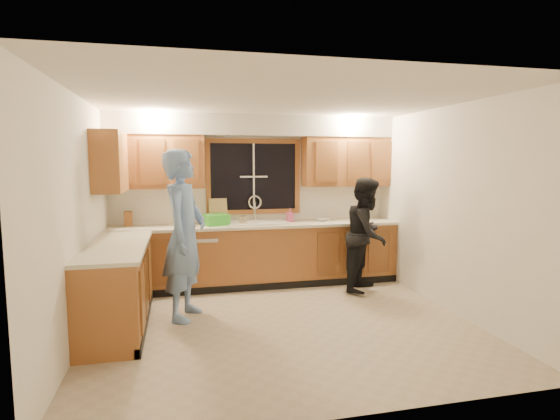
# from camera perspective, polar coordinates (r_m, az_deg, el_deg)

# --- Properties ---
(floor) EXTENTS (4.20, 4.20, 0.00)m
(floor) POSITION_cam_1_polar(r_m,az_deg,el_deg) (5.12, 0.30, -14.55)
(floor) COLOR tan
(floor) RESTS_ON ground
(ceiling) EXTENTS (4.20, 4.20, 0.00)m
(ceiling) POSITION_cam_1_polar(r_m,az_deg,el_deg) (4.84, 0.32, 14.34)
(ceiling) COLOR white
(wall_back) EXTENTS (4.20, 0.00, 4.20)m
(wall_back) POSITION_cam_1_polar(r_m,az_deg,el_deg) (6.68, -3.45, 1.37)
(wall_back) COLOR white
(wall_back) RESTS_ON ground
(wall_left) EXTENTS (0.00, 3.80, 3.80)m
(wall_left) POSITION_cam_1_polar(r_m,az_deg,el_deg) (4.80, -24.90, -1.16)
(wall_left) COLOR white
(wall_left) RESTS_ON ground
(wall_right) EXTENTS (0.00, 3.80, 3.80)m
(wall_right) POSITION_cam_1_polar(r_m,az_deg,el_deg) (5.68, 21.38, 0.07)
(wall_right) COLOR white
(wall_right) RESTS_ON ground
(base_cabinets_back) EXTENTS (4.20, 0.60, 0.88)m
(base_cabinets_back) POSITION_cam_1_polar(r_m,az_deg,el_deg) (6.50, -2.96, -5.98)
(base_cabinets_back) COLOR #A5622F
(base_cabinets_back) RESTS_ON ground
(base_cabinets_left) EXTENTS (0.60, 1.90, 0.88)m
(base_cabinets_left) POSITION_cam_1_polar(r_m,az_deg,el_deg) (5.24, -20.44, -9.40)
(base_cabinets_left) COLOR #A5622F
(base_cabinets_left) RESTS_ON ground
(countertop_back) EXTENTS (4.20, 0.63, 0.04)m
(countertop_back) POSITION_cam_1_polar(r_m,az_deg,el_deg) (6.41, -2.96, -1.99)
(countertop_back) COLOR beige
(countertop_back) RESTS_ON base_cabinets_back
(countertop_left) EXTENTS (0.63, 1.90, 0.04)m
(countertop_left) POSITION_cam_1_polar(r_m,az_deg,el_deg) (5.14, -20.47, -4.46)
(countertop_left) COLOR beige
(countertop_left) RESTS_ON base_cabinets_left
(upper_cabinets_left) EXTENTS (1.35, 0.33, 0.75)m
(upper_cabinets_left) POSITION_cam_1_polar(r_m,az_deg,el_deg) (6.40, -15.98, 6.08)
(upper_cabinets_left) COLOR #A5622F
(upper_cabinets_left) RESTS_ON wall_back
(upper_cabinets_right) EXTENTS (1.35, 0.33, 0.75)m
(upper_cabinets_right) POSITION_cam_1_polar(r_m,az_deg,el_deg) (6.88, 8.61, 6.25)
(upper_cabinets_right) COLOR #A5622F
(upper_cabinets_right) RESTS_ON wall_back
(upper_cabinets_return) EXTENTS (0.33, 0.90, 0.75)m
(upper_cabinets_return) POSITION_cam_1_polar(r_m,az_deg,el_deg) (5.84, -21.32, 5.89)
(upper_cabinets_return) COLOR #A5622F
(upper_cabinets_return) RESTS_ON wall_left
(soffit) EXTENTS (4.20, 0.35, 0.30)m
(soffit) POSITION_cam_1_polar(r_m,az_deg,el_deg) (6.50, -3.26, 10.94)
(soffit) COLOR beige
(soffit) RESTS_ON wall_back
(window_frame) EXTENTS (1.44, 0.03, 1.14)m
(window_frame) POSITION_cam_1_polar(r_m,az_deg,el_deg) (6.65, -3.46, 4.37)
(window_frame) COLOR black
(window_frame) RESTS_ON wall_back
(sink) EXTENTS (0.86, 0.52, 0.57)m
(sink) POSITION_cam_1_polar(r_m,az_deg,el_deg) (6.43, -2.99, -2.27)
(sink) COLOR white
(sink) RESTS_ON countertop_back
(dishwasher) EXTENTS (0.60, 0.56, 0.82)m
(dishwasher) POSITION_cam_1_polar(r_m,az_deg,el_deg) (6.41, -10.49, -6.54)
(dishwasher) COLOR white
(dishwasher) RESTS_ON floor
(stove) EXTENTS (0.58, 0.75, 0.90)m
(stove) POSITION_cam_1_polar(r_m,az_deg,el_deg) (4.70, -21.35, -11.14)
(stove) COLOR white
(stove) RESTS_ON floor
(man) EXTENTS (0.69, 0.84, 1.97)m
(man) POSITION_cam_1_polar(r_m,az_deg,el_deg) (5.18, -12.37, -3.17)
(man) COLOR #6C91CD
(man) RESTS_ON floor
(woman) EXTENTS (0.97, 0.99, 1.61)m
(woman) POSITION_cam_1_polar(r_m,az_deg,el_deg) (6.29, 11.29, -3.15)
(woman) COLOR black
(woman) RESTS_ON floor
(knife_block) EXTENTS (0.12, 0.11, 0.21)m
(knife_block) POSITION_cam_1_polar(r_m,az_deg,el_deg) (6.50, -19.20, -1.10)
(knife_block) COLOR brown
(knife_block) RESTS_ON countertop_back
(cutting_board) EXTENTS (0.28, 0.12, 0.36)m
(cutting_board) POSITION_cam_1_polar(r_m,az_deg,el_deg) (6.54, -8.08, -0.09)
(cutting_board) COLOR tan
(cutting_board) RESTS_ON countertop_back
(dish_crate) EXTENTS (0.41, 0.39, 0.15)m
(dish_crate) POSITION_cam_1_polar(r_m,az_deg,el_deg) (6.35, -8.38, -1.24)
(dish_crate) COLOR green
(dish_crate) RESTS_ON countertop_back
(soap_bottle) EXTENTS (0.11, 0.11, 0.20)m
(soap_bottle) POSITION_cam_1_polar(r_m,az_deg,el_deg) (6.64, 1.33, -0.64)
(soap_bottle) COLOR #D55184
(soap_bottle) RESTS_ON countertop_back
(bowl) EXTENTS (0.25, 0.25, 0.05)m
(bowl) POSITION_cam_1_polar(r_m,az_deg,el_deg) (6.72, 5.44, -1.24)
(bowl) COLOR silver
(bowl) RESTS_ON countertop_back
(can_left) EXTENTS (0.09, 0.09, 0.13)m
(can_left) POSITION_cam_1_polar(r_m,az_deg,el_deg) (6.27, -5.01, -1.41)
(can_left) COLOR #C4B496
(can_left) RESTS_ON countertop_back
(can_right) EXTENTS (0.08, 0.08, 0.13)m
(can_right) POSITION_cam_1_polar(r_m,az_deg,el_deg) (6.26, -4.65, -1.40)
(can_right) COLOR #C4B496
(can_right) RESTS_ON countertop_back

